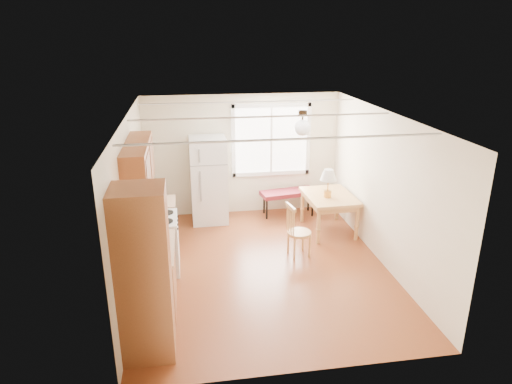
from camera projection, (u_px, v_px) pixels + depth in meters
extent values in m
cube|color=#5E2813|center=(263.00, 267.00, 7.53)|extent=(4.60, 5.60, 0.12)
cube|color=white|center=(263.00, 116.00, 6.69)|extent=(4.60, 5.60, 0.12)
cube|color=beige|center=(242.00, 155.00, 9.44)|extent=(4.60, 0.10, 2.50)
cube|color=beige|center=(304.00, 276.00, 4.78)|extent=(4.60, 0.10, 2.50)
cube|color=beige|center=(131.00, 203.00, 6.82)|extent=(0.10, 5.60, 2.50)
cube|color=beige|center=(384.00, 189.00, 7.41)|extent=(0.10, 5.60, 2.50)
cube|color=brown|center=(144.00, 275.00, 5.21)|extent=(0.60, 0.60, 2.10)
cube|color=brown|center=(153.00, 278.00, 6.34)|extent=(0.60, 1.10, 0.86)
cube|color=tan|center=(151.00, 249.00, 6.19)|extent=(0.62, 1.14, 0.04)
cube|color=silver|center=(158.00, 244.00, 7.32)|extent=(0.65, 0.76, 0.90)
cube|color=brown|center=(158.00, 226.00, 8.02)|extent=(0.60, 0.60, 0.86)
cube|color=brown|center=(138.00, 167.00, 6.50)|extent=(0.33, 1.60, 0.70)
cube|color=white|center=(271.00, 140.00, 9.41)|extent=(1.50, 0.02, 1.35)
cylinder|color=black|center=(303.00, 113.00, 7.18)|extent=(0.14, 0.14, 0.06)
cylinder|color=black|center=(303.00, 119.00, 7.22)|extent=(0.03, 0.03, 0.16)
sphere|color=white|center=(302.00, 128.00, 7.26)|extent=(0.26, 0.26, 0.26)
cube|color=silver|center=(209.00, 180.00, 9.11)|extent=(0.71, 0.71, 1.73)
cube|color=gray|center=(209.00, 165.00, 8.64)|extent=(0.71, 0.02, 0.02)
cube|color=gray|center=(200.00, 178.00, 8.68)|extent=(0.03, 0.03, 1.04)
cube|color=maroon|center=(288.00, 193.00, 9.50)|extent=(1.21, 0.61, 0.09)
cylinder|color=black|center=(267.00, 209.00, 9.37)|extent=(0.04, 0.04, 0.44)
cylinder|color=black|center=(312.00, 206.00, 9.51)|extent=(0.04, 0.04, 0.44)
cylinder|color=black|center=(264.00, 203.00, 9.67)|extent=(0.04, 0.04, 0.44)
cylinder|color=black|center=(308.00, 201.00, 9.82)|extent=(0.04, 0.04, 0.44)
cube|color=#B68146|center=(329.00, 196.00, 8.67)|extent=(0.92, 1.20, 0.06)
cube|color=#B68146|center=(329.00, 200.00, 8.70)|extent=(0.81, 1.10, 0.10)
cylinder|color=#B68146|center=(318.00, 226.00, 8.25)|extent=(0.07, 0.07, 0.67)
cylinder|color=#B68146|center=(357.00, 223.00, 8.38)|extent=(0.07, 0.07, 0.67)
cylinder|color=#B68146|center=(302.00, 206.00, 9.20)|extent=(0.07, 0.07, 0.67)
cylinder|color=#B68146|center=(337.00, 204.00, 9.34)|extent=(0.07, 0.07, 0.67)
cylinder|color=#B68146|center=(299.00, 233.00, 7.78)|extent=(0.41, 0.41, 0.05)
cylinder|color=#B68146|center=(294.00, 249.00, 7.68)|extent=(0.04, 0.04, 0.42)
cylinder|color=#B68146|center=(310.00, 246.00, 7.77)|extent=(0.04, 0.04, 0.42)
cylinder|color=#B68146|center=(288.00, 242.00, 7.93)|extent=(0.04, 0.04, 0.42)
cylinder|color=#B68146|center=(303.00, 240.00, 8.02)|extent=(0.04, 0.04, 0.42)
cylinder|color=#C48D3E|center=(327.00, 194.00, 8.54)|extent=(0.14, 0.14, 0.12)
cylinder|color=#C48D3E|center=(328.00, 185.00, 8.48)|extent=(0.02, 0.02, 0.21)
cone|color=silver|center=(329.00, 175.00, 8.41)|extent=(0.31, 0.31, 0.21)
cube|color=black|center=(148.00, 250.00, 6.03)|extent=(0.20, 0.23, 0.07)
cube|color=black|center=(147.00, 242.00, 5.91)|extent=(0.17, 0.09, 0.25)
cylinder|color=black|center=(148.00, 243.00, 6.05)|extent=(0.12, 0.12, 0.11)
cylinder|color=red|center=(143.00, 234.00, 6.41)|extent=(0.11, 0.11, 0.15)
sphere|color=red|center=(142.00, 228.00, 6.38)|extent=(0.05, 0.05, 0.05)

